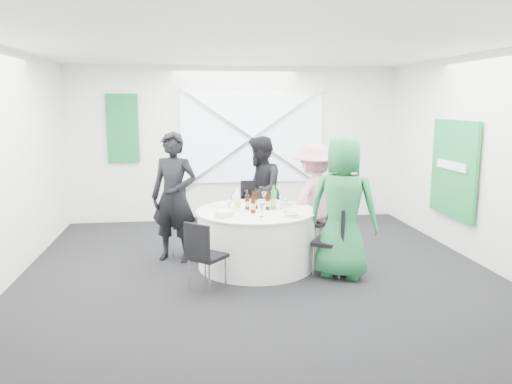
{
  "coord_description": "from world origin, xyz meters",
  "views": [
    {
      "loc": [
        -0.85,
        -6.11,
        2.13
      ],
      "look_at": [
        0.0,
        0.2,
        1.0
      ],
      "focal_mm": 35.0,
      "sensor_mm": 36.0,
      "label": 1
    }
  ],
  "objects": [
    {
      "name": "floor",
      "position": [
        0.0,
        0.0,
        0.0
      ],
      "size": [
        6.0,
        6.0,
        0.0
      ],
      "primitive_type": "plane",
      "color": "black",
      "rests_on": "ground"
    },
    {
      "name": "ceiling",
      "position": [
        0.0,
        0.0,
        2.8
      ],
      "size": [
        6.0,
        6.0,
        0.0
      ],
      "primitive_type": "plane",
      "rotation": [
        3.14,
        0.0,
        0.0
      ],
      "color": "silver",
      "rests_on": "wall_back"
    },
    {
      "name": "wall_back",
      "position": [
        0.0,
        3.0,
        1.4
      ],
      "size": [
        6.0,
        0.0,
        6.0
      ],
      "primitive_type": "plane",
      "rotation": [
        1.57,
        0.0,
        0.0
      ],
      "color": "silver",
      "rests_on": "floor"
    },
    {
      "name": "wall_front",
      "position": [
        0.0,
        -3.0,
        1.4
      ],
      "size": [
        6.0,
        0.0,
        6.0
      ],
      "primitive_type": "plane",
      "rotation": [
        -1.57,
        0.0,
        0.0
      ],
      "color": "silver",
      "rests_on": "floor"
    },
    {
      "name": "wall_left",
      "position": [
        -3.0,
        0.0,
        1.4
      ],
      "size": [
        0.0,
        6.0,
        6.0
      ],
      "primitive_type": "plane",
      "rotation": [
        1.57,
        0.0,
        1.57
      ],
      "color": "silver",
      "rests_on": "floor"
    },
    {
      "name": "wall_right",
      "position": [
        3.0,
        0.0,
        1.4
      ],
      "size": [
        0.0,
        6.0,
        6.0
      ],
      "primitive_type": "plane",
      "rotation": [
        1.57,
        0.0,
        -1.57
      ],
      "color": "silver",
      "rests_on": "floor"
    },
    {
      "name": "window_panel",
      "position": [
        0.3,
        2.96,
        1.5
      ],
      "size": [
        2.6,
        0.03,
        1.6
      ],
      "primitive_type": "cube",
      "color": "silver",
      "rests_on": "wall_back"
    },
    {
      "name": "window_brace_a",
      "position": [
        0.3,
        2.92,
        1.5
      ],
      "size": [
        2.63,
        0.05,
        1.84
      ],
      "primitive_type": "cube",
      "rotation": [
        0.0,
        0.97,
        0.0
      ],
      "color": "silver",
      "rests_on": "window_panel"
    },
    {
      "name": "window_brace_b",
      "position": [
        0.3,
        2.92,
        1.5
      ],
      "size": [
        2.63,
        0.05,
        1.84
      ],
      "primitive_type": "cube",
      "rotation": [
        0.0,
        -0.97,
        0.0
      ],
      "color": "silver",
      "rests_on": "window_panel"
    },
    {
      "name": "green_banner",
      "position": [
        -2.0,
        2.95,
        1.7
      ],
      "size": [
        0.55,
        0.04,
        1.2
      ],
      "primitive_type": "cube",
      "color": "#156A35",
      "rests_on": "wall_back"
    },
    {
      "name": "green_sign",
      "position": [
        2.94,
        0.6,
        1.2
      ],
      "size": [
        0.05,
        1.2,
        1.4
      ],
      "primitive_type": "cube",
      "color": "#178337",
      "rests_on": "wall_right"
    },
    {
      "name": "banquet_table",
      "position": [
        0.0,
        0.2,
        0.38
      ],
      "size": [
        1.56,
        1.56,
        0.76
      ],
      "color": "silver",
      "rests_on": "floor"
    },
    {
      "name": "chair_back",
      "position": [
        0.11,
        1.23,
        0.57
      ],
      "size": [
        0.49,
        0.5,
        0.97
      ],
      "rotation": [
        0.0,
        0.0,
        -0.11
      ],
      "color": "black",
      "rests_on": "floor"
    },
    {
      "name": "chair_back_left",
      "position": [
        -0.93,
        0.74,
        0.61
      ],
      "size": [
        0.64,
        0.64,
        1.03
      ],
      "rotation": [
        0.0,
        0.0,
        1.05
      ],
      "color": "black",
      "rests_on": "floor"
    },
    {
      "name": "chair_back_right",
      "position": [
        1.07,
        0.8,
        0.53
      ],
      "size": [
        0.56,
        0.55,
        0.9
      ],
      "rotation": [
        0.0,
        0.0,
        -1.06
      ],
      "color": "black",
      "rests_on": "floor"
    },
    {
      "name": "chair_front_right",
      "position": [
        0.94,
        -0.32,
        0.51
      ],
      "size": [
        0.55,
        0.54,
        0.88
      ],
      "rotation": [
        0.0,
        0.0,
        4.21
      ],
      "color": "black",
      "rests_on": "floor"
    },
    {
      "name": "chair_front_left",
      "position": [
        -0.72,
        -0.63,
        0.48
      ],
      "size": [
        0.52,
        0.53,
        0.82
      ],
      "rotation": [
        0.0,
        0.0,
        2.42
      ],
      "color": "black",
      "rests_on": "floor"
    },
    {
      "name": "person_man_back_left",
      "position": [
        -1.07,
        0.62,
        0.88
      ],
      "size": [
        0.75,
        0.63,
        1.76
      ],
      "primitive_type": "imported",
      "rotation": [
        0.0,
        0.0,
        -0.37
      ],
      "color": "black",
      "rests_on": "floor"
    },
    {
      "name": "person_man_back",
      "position": [
        0.19,
        1.2,
        0.83
      ],
      "size": [
        0.59,
        0.87,
        1.66
      ],
      "primitive_type": "imported",
      "rotation": [
        0.0,
        0.0,
        -1.76
      ],
      "color": "black",
      "rests_on": "floor"
    },
    {
      "name": "person_woman_pink",
      "position": [
        0.9,
        0.69,
        0.79
      ],
      "size": [
        1.12,
        0.9,
        1.57
      ],
      "primitive_type": "imported",
      "rotation": [
        0.0,
        0.0,
        -2.65
      ],
      "color": "#D18797",
      "rests_on": "floor"
    },
    {
      "name": "person_woman_green",
      "position": [
        1.0,
        -0.34,
        0.88
      ],
      "size": [
        1.02,
        0.9,
        1.76
      ],
      "primitive_type": "imported",
      "rotation": [
        0.0,
        0.0,
        2.65
      ],
      "color": "#20783E",
      "rests_on": "floor"
    },
    {
      "name": "plate_back",
      "position": [
        -0.09,
        0.77,
        0.77
      ],
      "size": [
        0.28,
        0.28,
        0.01
      ],
      "color": "silver",
      "rests_on": "banquet_table"
    },
    {
      "name": "plate_back_left",
      "position": [
        -0.44,
        0.54,
        0.77
      ],
      "size": [
        0.27,
        0.27,
        0.01
      ],
      "color": "silver",
      "rests_on": "banquet_table"
    },
    {
      "name": "plate_back_right",
      "position": [
        0.45,
        0.44,
        0.78
      ],
      "size": [
        0.29,
        0.29,
        0.04
      ],
      "color": "silver",
      "rests_on": "banquet_table"
    },
    {
      "name": "plate_front_right",
      "position": [
        0.38,
        -0.24,
        0.78
      ],
      "size": [
        0.24,
        0.24,
        0.04
      ],
      "color": "silver",
      "rests_on": "banquet_table"
    },
    {
      "name": "plate_front_left",
      "position": [
        -0.46,
        -0.09,
        0.77
      ],
      "size": [
        0.24,
        0.24,
        0.01
      ],
      "color": "silver",
      "rests_on": "banquet_table"
    },
    {
      "name": "napkin",
      "position": [
        -0.43,
        -0.14,
        0.8
      ],
      "size": [
        0.24,
        0.22,
        0.06
      ],
      "primitive_type": "cube",
      "rotation": [
        0.0,
        0.0,
        0.63
      ],
      "color": "silver",
      "rests_on": "plate_front_left"
    },
    {
      "name": "beer_bottle_a",
      "position": [
        -0.11,
        0.25,
        0.86
      ],
      "size": [
        0.06,
        0.06,
        0.25
      ],
      "color": "#371B0A",
      "rests_on": "banquet_table"
    },
    {
      "name": "beer_bottle_b",
      "position": [
        0.01,
        0.3,
        0.86
      ],
      "size": [
        0.06,
        0.06,
        0.27
      ],
      "color": "#371B0A",
      "rests_on": "banquet_table"
    },
    {
      "name": "beer_bottle_c",
      "position": [
        0.15,
        0.2,
        0.86
      ],
      "size": [
        0.06,
        0.06,
        0.26
      ],
      "color": "#371B0A",
      "rests_on": "banquet_table"
    },
    {
      "name": "beer_bottle_d",
      "position": [
        -0.06,
        0.03,
        0.87
      ],
      "size": [
        0.06,
        0.06,
        0.28
      ],
      "color": "#371B0A",
      "rests_on": "banquet_table"
    },
    {
      "name": "green_water_bottle",
      "position": [
        0.24,
        0.23,
        0.88
      ],
      "size": [
        0.08,
        0.08,
        0.31
      ],
      "color": "green",
      "rests_on": "banquet_table"
    },
    {
      "name": "clear_water_bottle",
      "position": [
        -0.25,
        0.14,
        0.88
      ],
      "size": [
        0.08,
        0.08,
        0.31
      ],
      "color": "white",
      "rests_on": "banquet_table"
    },
    {
      "name": "wine_glass_a",
      "position": [
        0.02,
        -0.21,
        0.88
      ],
      "size": [
        0.07,
        0.07,
        0.17
      ],
      "color": "white",
      "rests_on": "banquet_table"
    },
    {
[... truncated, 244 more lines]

